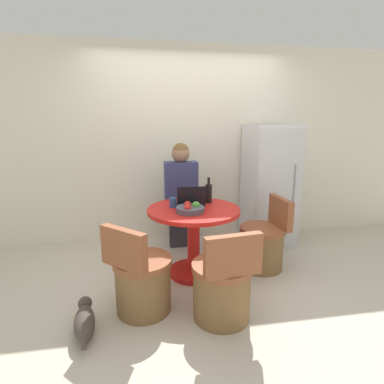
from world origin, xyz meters
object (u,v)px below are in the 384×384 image
chair_near_camera (222,288)px  person_seated (181,191)px  chair_right_side (263,244)px  cat (85,321)px  bottle (209,193)px  refrigerator (269,185)px  fruit_bowl (190,209)px  laptop (190,201)px  dining_table (194,230)px  chair_near_left_corner (142,281)px

chair_near_camera → person_seated: size_ratio=0.59×
chair_right_side → cat: size_ratio=1.50×
chair_near_camera → chair_right_side: bearing=-138.2°
bottle → cat: bearing=-140.6°
refrigerator → cat: bearing=-144.5°
chair_near_camera → fruit_bowl: fruit_bowl is taller
chair_right_side → person_seated: 1.19m
chair_right_side → chair_near_camera: size_ratio=1.00×
person_seated → laptop: 0.58m
dining_table → chair_right_side: (0.79, 0.02, -0.22)m
chair_near_left_corner → cat: (-0.45, -0.21, -0.18)m
dining_table → bottle: bottle is taller
chair_right_side → refrigerator: bearing=152.2°
laptop → person_seated: bearing=-87.0°
chair_near_camera → person_seated: bearing=-91.9°
chair_near_left_corner → cat: bearing=69.4°
chair_near_camera → bottle: size_ratio=2.82×
chair_near_camera → laptop: size_ratio=2.68×
chair_right_side → laptop: size_ratio=2.68×
refrigerator → bottle: bearing=-149.9°
laptop → fruit_bowl: (-0.04, -0.26, -0.01)m
dining_table → cat: size_ratio=1.80×
dining_table → chair_near_camera: 0.82m
person_seated → fruit_bowl: size_ratio=4.82×
refrigerator → person_seated: bearing=-178.0°
dining_table → chair_right_side: size_ratio=1.19×
laptop → refrigerator: bearing=-152.2°
chair_near_camera → cat: bearing=-7.7°
chair_near_camera → cat: chair_near_camera is taller
refrigerator → fruit_bowl: refrigerator is taller
chair_right_side → fruit_bowl: bearing=-81.4°
fruit_bowl → chair_near_left_corner: bearing=-138.0°
chair_right_side → fruit_bowl: size_ratio=2.83×
chair_near_left_corner → laptop: (0.53, 0.70, 0.50)m
refrigerator → bottle: (-0.95, -0.55, 0.06)m
bottle → chair_right_side: bearing=-16.3°
refrigerator → chair_right_side: refrigerator is taller
dining_table → bottle: size_ratio=3.37×
chair_near_left_corner → person_seated: (0.50, 1.28, 0.48)m
person_seated → bottle: 0.57m
laptop → cat: size_ratio=0.56×
fruit_bowl → chair_near_camera: bearing=-76.1°
chair_near_left_corner → cat: chair_near_left_corner is taller
refrigerator → chair_near_camera: 1.92m
laptop → fruit_bowl: 0.26m
chair_right_side → bottle: size_ratio=2.82×
chair_right_side → chair_near_left_corner: bearing=-67.6°
chair_right_side → fruit_bowl: (-0.85, -0.15, 0.50)m
chair_near_camera → chair_near_left_corner: (-0.66, 0.21, 0.00)m
refrigerator → chair_near_left_corner: (-1.70, -1.32, -0.51)m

